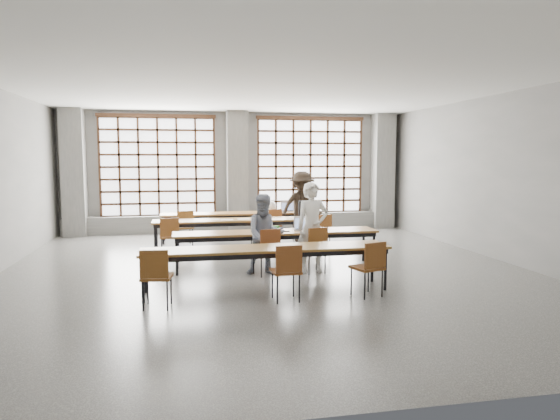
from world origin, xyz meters
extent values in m
plane|color=#484846|center=(0.00, 0.00, 0.00)|extent=(11.00, 11.00, 0.00)
plane|color=silver|center=(0.00, 0.00, 3.50)|extent=(11.00, 11.00, 0.00)
plane|color=slate|center=(0.00, 5.50, 1.75)|extent=(10.00, 0.00, 10.00)
plane|color=slate|center=(0.00, -5.50, 1.75)|extent=(10.00, 0.00, 10.00)
plane|color=slate|center=(5.00, 0.00, 1.75)|extent=(0.00, 11.00, 11.00)
cube|color=#585856|center=(-4.50, 5.22, 1.75)|extent=(0.60, 0.55, 3.50)
cube|color=#585856|center=(0.00, 5.22, 1.75)|extent=(0.60, 0.55, 3.50)
cube|color=#585856|center=(4.50, 5.22, 1.75)|extent=(0.60, 0.55, 3.50)
cube|color=white|center=(-2.25, 5.48, 1.90)|extent=(3.20, 0.02, 2.80)
cube|color=black|center=(-2.25, 5.40, 1.90)|extent=(3.20, 0.05, 2.80)
cube|color=black|center=(-2.25, 5.40, 0.45)|extent=(3.32, 0.07, 0.10)
cube|color=black|center=(-2.25, 5.40, 3.35)|extent=(3.32, 0.07, 0.10)
cube|color=white|center=(2.25, 5.48, 1.90)|extent=(3.20, 0.02, 2.80)
cube|color=black|center=(2.25, 5.40, 1.90)|extent=(3.20, 0.05, 2.80)
cube|color=black|center=(2.25, 5.40, 0.45)|extent=(3.32, 0.07, 0.10)
cube|color=black|center=(2.25, 5.40, 3.35)|extent=(3.32, 0.07, 0.10)
cube|color=#585856|center=(0.00, 5.30, 0.25)|extent=(9.80, 0.35, 0.50)
cube|color=brown|center=(-0.15, 3.66, 0.71)|extent=(4.00, 0.70, 0.04)
cube|color=black|center=(-0.15, 3.66, 0.65)|extent=(3.90, 0.64, 0.08)
cylinder|color=black|center=(-2.07, 3.37, 0.34)|extent=(0.05, 0.05, 0.69)
cylinder|color=black|center=(-2.07, 3.95, 0.34)|extent=(0.05, 0.05, 0.69)
cylinder|color=black|center=(1.77, 3.37, 0.34)|extent=(0.05, 0.05, 0.69)
cylinder|color=black|center=(1.77, 3.95, 0.34)|extent=(0.05, 0.05, 0.69)
cube|color=brown|center=(-0.27, 2.26, 0.71)|extent=(4.00, 0.70, 0.04)
cube|color=black|center=(-0.27, 2.26, 0.65)|extent=(3.90, 0.64, 0.08)
cylinder|color=black|center=(-2.19, 1.97, 0.34)|extent=(0.05, 0.05, 0.69)
cylinder|color=black|center=(-2.19, 2.55, 0.34)|extent=(0.05, 0.05, 0.69)
cylinder|color=black|center=(1.65, 1.97, 0.34)|extent=(0.05, 0.05, 0.69)
cylinder|color=black|center=(1.65, 2.55, 0.34)|extent=(0.05, 0.05, 0.69)
cube|color=brown|center=(0.22, 0.20, 0.71)|extent=(4.00, 0.70, 0.04)
cube|color=black|center=(0.22, 0.20, 0.65)|extent=(3.90, 0.64, 0.08)
cylinder|color=black|center=(-1.70, -0.09, 0.34)|extent=(0.05, 0.05, 0.69)
cylinder|color=black|center=(-1.70, 0.49, 0.34)|extent=(0.05, 0.05, 0.69)
cylinder|color=black|center=(2.14, -0.09, 0.34)|extent=(0.05, 0.05, 0.69)
cylinder|color=black|center=(2.14, 0.49, 0.34)|extent=(0.05, 0.05, 0.69)
cube|color=brown|center=(-0.25, -1.50, 0.71)|extent=(4.00, 0.70, 0.04)
cube|color=black|center=(-0.25, -1.50, 0.65)|extent=(3.90, 0.64, 0.08)
cylinder|color=black|center=(-2.17, -1.79, 0.34)|extent=(0.05, 0.05, 0.69)
cylinder|color=black|center=(-2.17, -1.21, 0.34)|extent=(0.05, 0.05, 0.69)
cylinder|color=black|center=(1.67, -1.79, 0.34)|extent=(0.05, 0.05, 0.69)
cylinder|color=black|center=(1.67, -1.21, 0.34)|extent=(0.05, 0.05, 0.69)
cube|color=brown|center=(-1.55, 3.11, 0.45)|extent=(0.48, 0.48, 0.04)
cube|color=brown|center=(-1.52, 2.91, 0.68)|extent=(0.40, 0.09, 0.40)
cylinder|color=black|center=(-1.55, 3.11, 0.23)|extent=(0.02, 0.02, 0.45)
cube|color=brown|center=(0.65, 3.11, 0.45)|extent=(0.48, 0.48, 0.04)
cube|color=brown|center=(0.68, 2.91, 0.68)|extent=(0.40, 0.09, 0.40)
cylinder|color=black|center=(0.65, 3.11, 0.23)|extent=(0.02, 0.02, 0.45)
cube|color=brown|center=(1.45, 3.11, 0.45)|extent=(0.51, 0.51, 0.04)
cube|color=brown|center=(1.50, 2.92, 0.68)|extent=(0.40, 0.12, 0.40)
cylinder|color=black|center=(1.45, 3.11, 0.23)|extent=(0.02, 0.02, 0.45)
cube|color=brown|center=(-1.87, 1.71, 0.45)|extent=(0.45, 0.45, 0.04)
cube|color=brown|center=(-1.86, 1.51, 0.68)|extent=(0.40, 0.05, 0.40)
cylinder|color=black|center=(-1.87, 1.71, 0.23)|extent=(0.02, 0.02, 0.45)
cube|color=maroon|center=(0.13, 1.71, 0.45)|extent=(0.42, 0.42, 0.04)
cube|color=maroon|center=(0.13, 1.51, 0.68)|extent=(0.40, 0.03, 0.40)
cylinder|color=black|center=(0.13, 1.71, 0.23)|extent=(0.02, 0.02, 0.45)
cube|color=brown|center=(1.53, 1.71, 0.45)|extent=(0.51, 0.51, 0.04)
cube|color=brown|center=(1.58, 1.51, 0.68)|extent=(0.40, 0.13, 0.40)
cylinder|color=black|center=(1.53, 1.71, 0.23)|extent=(0.02, 0.02, 0.45)
cube|color=brown|center=(-0.08, -0.35, 0.45)|extent=(0.52, 0.52, 0.04)
cube|color=brown|center=(-0.02, -0.54, 0.68)|extent=(0.39, 0.14, 0.40)
cylinder|color=black|center=(-0.08, -0.35, 0.23)|extent=(0.02, 0.02, 0.45)
cube|color=brown|center=(0.82, -0.35, 0.45)|extent=(0.51, 0.51, 0.04)
cube|color=brown|center=(0.87, -0.55, 0.68)|extent=(0.40, 0.12, 0.40)
cylinder|color=black|center=(0.82, -0.35, 0.23)|extent=(0.02, 0.02, 0.45)
cube|color=brown|center=(-1.95, -2.05, 0.45)|extent=(0.47, 0.47, 0.04)
cube|color=brown|center=(-1.98, -2.25, 0.68)|extent=(0.40, 0.08, 0.40)
cylinder|color=black|center=(-1.95, -2.05, 0.23)|extent=(0.02, 0.02, 0.45)
cube|color=brown|center=(-0.05, -2.05, 0.45)|extent=(0.44, 0.44, 0.04)
cube|color=brown|center=(-0.05, -2.25, 0.68)|extent=(0.40, 0.05, 0.40)
cylinder|color=black|center=(-0.05, -2.05, 0.23)|extent=(0.02, 0.02, 0.45)
cube|color=brown|center=(1.25, -2.05, 0.45)|extent=(0.53, 0.53, 0.04)
cube|color=brown|center=(1.31, -2.25, 0.68)|extent=(0.39, 0.15, 0.40)
cylinder|color=black|center=(1.25, -2.05, 0.23)|extent=(0.02, 0.02, 0.45)
imported|color=white|center=(0.82, -0.30, 0.85)|extent=(0.65, 0.45, 1.71)
imported|color=navy|center=(-0.08, -0.30, 0.75)|extent=(0.73, 0.57, 1.50)
imported|color=black|center=(1.45, 3.16, 0.91)|extent=(1.28, 0.88, 1.81)
cube|color=#ADADB2|center=(0.77, 0.25, 0.74)|extent=(0.41, 0.33, 0.02)
cube|color=black|center=(0.77, 0.24, 0.75)|extent=(0.33, 0.24, 0.00)
cube|color=#ADADB2|center=(0.80, 0.39, 0.86)|extent=(0.37, 0.14, 0.26)
cube|color=#8FAFF7|center=(0.80, 0.37, 0.83)|extent=(0.31, 0.11, 0.21)
cube|color=silver|center=(1.20, 3.71, 0.74)|extent=(0.38, 0.29, 0.02)
cube|color=black|center=(1.20, 3.70, 0.75)|extent=(0.32, 0.21, 0.00)
cube|color=silver|center=(1.21, 3.85, 0.86)|extent=(0.36, 0.10, 0.26)
cube|color=#8DA9F4|center=(1.21, 3.84, 0.83)|extent=(0.31, 0.08, 0.21)
ellipsoid|color=silver|center=(1.17, 0.18, 0.75)|extent=(0.11, 0.09, 0.04)
cube|color=#2D892E|center=(0.17, 0.28, 0.78)|extent=(0.27, 0.18, 0.09)
cube|color=black|center=(0.40, 0.10, 0.74)|extent=(0.14, 0.07, 0.01)
cube|color=silver|center=(-0.87, 2.31, 0.73)|extent=(0.33, 0.26, 0.00)
cube|color=white|center=(-0.57, 2.21, 0.73)|extent=(0.30, 0.21, 0.00)
cube|color=white|center=(-0.17, 2.26, 0.73)|extent=(0.31, 0.23, 0.00)
cube|color=black|center=(1.33, 2.31, 0.93)|extent=(0.34, 0.23, 0.40)
ellipsoid|color=white|center=(0.75, 3.71, 0.87)|extent=(0.31, 0.28, 0.29)
cube|color=maroon|center=(-1.95, -2.05, 0.50)|extent=(0.22, 0.15, 0.06)
camera|label=1|loc=(-1.56, -9.32, 2.17)|focal=32.00mm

